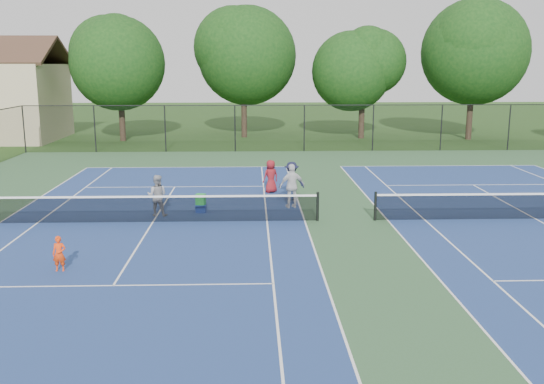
{
  "coord_description": "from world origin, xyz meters",
  "views": [
    {
      "loc": [
        -3.42,
        -21.23,
        5.58
      ],
      "look_at": [
        -2.74,
        -1.0,
        1.3
      ],
      "focal_mm": 40.0,
      "sensor_mm": 36.0,
      "label": 1
    }
  ],
  "objects_px": {
    "bystander_a": "(292,186)",
    "instructor": "(157,195)",
    "tree_back_c": "(363,66)",
    "bystander_c": "(271,176)",
    "ball_hopper": "(201,199)",
    "tree_back_a": "(119,58)",
    "bystander_b": "(292,181)",
    "tree_back_d": "(474,47)",
    "ball_crate": "(201,209)",
    "child_player": "(59,254)",
    "tree_back_b": "(243,51)"
  },
  "relations": [
    {
      "from": "bystander_a",
      "to": "instructor",
      "type": "bearing_deg",
      "value": -2.53
    },
    {
      "from": "tree_back_c",
      "to": "bystander_c",
      "type": "bearing_deg",
      "value": -110.81
    },
    {
      "from": "ball_hopper",
      "to": "bystander_c",
      "type": "bearing_deg",
      "value": 52.28
    },
    {
      "from": "instructor",
      "to": "tree_back_a",
      "type": "bearing_deg",
      "value": -69.92
    },
    {
      "from": "bystander_b",
      "to": "ball_hopper",
      "type": "distance_m",
      "value": 4.16
    },
    {
      "from": "ball_hopper",
      "to": "tree_back_d",
      "type": "bearing_deg",
      "value": 50.84
    },
    {
      "from": "ball_crate",
      "to": "ball_hopper",
      "type": "height_order",
      "value": "ball_hopper"
    },
    {
      "from": "tree_back_a",
      "to": "tree_back_c",
      "type": "height_order",
      "value": "tree_back_a"
    },
    {
      "from": "bystander_b",
      "to": "child_player",
      "type": "bearing_deg",
      "value": 48.38
    },
    {
      "from": "bystander_a",
      "to": "bystander_b",
      "type": "bearing_deg",
      "value": -107.74
    },
    {
      "from": "tree_back_a",
      "to": "tree_back_c",
      "type": "relative_size",
      "value": 1.09
    },
    {
      "from": "tree_back_b",
      "to": "instructor",
      "type": "bearing_deg",
      "value": -96.76
    },
    {
      "from": "tree_back_d",
      "to": "ball_hopper",
      "type": "relative_size",
      "value": 24.92
    },
    {
      "from": "tree_back_c",
      "to": "ball_crate",
      "type": "height_order",
      "value": "tree_back_c"
    },
    {
      "from": "tree_back_c",
      "to": "child_player",
      "type": "height_order",
      "value": "tree_back_c"
    },
    {
      "from": "bystander_a",
      "to": "ball_crate",
      "type": "bearing_deg",
      "value": -4.03
    },
    {
      "from": "tree_back_a",
      "to": "ball_hopper",
      "type": "distance_m",
      "value": 24.46
    },
    {
      "from": "instructor",
      "to": "bystander_b",
      "type": "bearing_deg",
      "value": -149.11
    },
    {
      "from": "ball_hopper",
      "to": "tree_back_b",
      "type": "bearing_deg",
      "value": 86.77
    },
    {
      "from": "bystander_b",
      "to": "bystander_a",
      "type": "bearing_deg",
      "value": 84.28
    },
    {
      "from": "tree_back_a",
      "to": "bystander_a",
      "type": "xyz_separation_m",
      "value": [
        11.16,
        -21.9,
        -5.16
      ]
    },
    {
      "from": "instructor",
      "to": "ball_hopper",
      "type": "distance_m",
      "value": 1.66
    },
    {
      "from": "child_player",
      "to": "bystander_b",
      "type": "height_order",
      "value": "bystander_b"
    },
    {
      "from": "tree_back_a",
      "to": "instructor",
      "type": "xyz_separation_m",
      "value": [
        6.03,
        -23.02,
        -5.26
      ]
    },
    {
      "from": "tree_back_d",
      "to": "bystander_a",
      "type": "xyz_separation_m",
      "value": [
        -14.84,
        -21.9,
        -5.94
      ]
    },
    {
      "from": "ball_hopper",
      "to": "tree_back_a",
      "type": "bearing_deg",
      "value": 108.63
    },
    {
      "from": "tree_back_a",
      "to": "child_player",
      "type": "height_order",
      "value": "tree_back_a"
    },
    {
      "from": "tree_back_a",
      "to": "ball_crate",
      "type": "height_order",
      "value": "tree_back_a"
    },
    {
      "from": "tree_back_c",
      "to": "child_player",
      "type": "bearing_deg",
      "value": -114.42
    },
    {
      "from": "tree_back_b",
      "to": "tree_back_c",
      "type": "height_order",
      "value": "tree_back_b"
    },
    {
      "from": "tree_back_b",
      "to": "child_player",
      "type": "relative_size",
      "value": 10.08
    },
    {
      "from": "child_player",
      "to": "tree_back_d",
      "type": "bearing_deg",
      "value": 50.72
    },
    {
      "from": "child_player",
      "to": "instructor",
      "type": "height_order",
      "value": "instructor"
    },
    {
      "from": "tree_back_b",
      "to": "bystander_b",
      "type": "xyz_separation_m",
      "value": [
        2.23,
        -22.54,
        -5.78
      ]
    },
    {
      "from": "tree_back_c",
      "to": "tree_back_d",
      "type": "bearing_deg",
      "value": -7.13
    },
    {
      "from": "tree_back_d",
      "to": "ball_crate",
      "type": "bearing_deg",
      "value": -129.16
    },
    {
      "from": "tree_back_a",
      "to": "tree_back_d",
      "type": "xyz_separation_m",
      "value": [
        26.0,
        0.0,
        0.79
      ]
    },
    {
      "from": "tree_back_c",
      "to": "bystander_c",
      "type": "distance_m",
      "value": 21.88
    },
    {
      "from": "tree_back_b",
      "to": "bystander_a",
      "type": "relative_size",
      "value": 5.69
    },
    {
      "from": "tree_back_d",
      "to": "bystander_c",
      "type": "xyz_separation_m",
      "value": [
        -15.59,
        -18.96,
        -6.09
      ]
    },
    {
      "from": "child_player",
      "to": "bystander_c",
      "type": "height_order",
      "value": "bystander_c"
    },
    {
      "from": "bystander_a",
      "to": "child_player",
      "type": "bearing_deg",
      "value": 31.81
    },
    {
      "from": "bystander_c",
      "to": "ball_hopper",
      "type": "bearing_deg",
      "value": 24.55
    },
    {
      "from": "child_player",
      "to": "bystander_c",
      "type": "distance_m",
      "value": 11.93
    },
    {
      "from": "tree_back_b",
      "to": "child_player",
      "type": "distance_m",
      "value": 32.13
    },
    {
      "from": "tree_back_d",
      "to": "bystander_b",
      "type": "height_order",
      "value": "tree_back_d"
    },
    {
      "from": "tree_back_c",
      "to": "bystander_b",
      "type": "xyz_separation_m",
      "value": [
        -6.77,
        -21.54,
        -4.67
      ]
    },
    {
      "from": "tree_back_d",
      "to": "ball_crate",
      "type": "height_order",
      "value": "tree_back_d"
    },
    {
      "from": "tree_back_b",
      "to": "bystander_b",
      "type": "height_order",
      "value": "tree_back_b"
    },
    {
      "from": "tree_back_b",
      "to": "bystander_c",
      "type": "bearing_deg",
      "value": -86.15
    }
  ]
}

